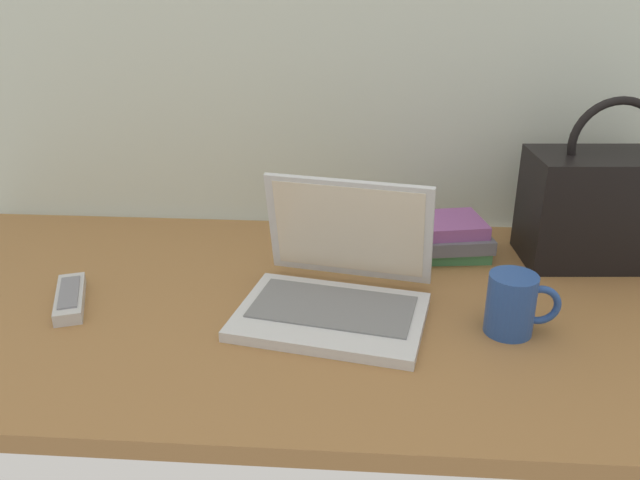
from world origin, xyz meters
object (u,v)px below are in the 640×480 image
at_px(handbag, 604,206).
at_px(book_stack, 440,237).
at_px(laptop, 337,285).
at_px(remote_control_near, 70,298).
at_px(coffee_mug, 513,303).

bearing_deg(handbag, book_stack, 178.95).
relative_size(laptop, handbag, 1.06).
bearing_deg(remote_control_near, handbag, 14.60).
height_order(remote_control_near, book_stack, book_stack).
relative_size(laptop, book_stack, 1.66).
bearing_deg(book_stack, remote_control_near, -158.67).
bearing_deg(laptop, handbag, 24.95).
bearing_deg(laptop, remote_control_near, -177.86).
height_order(handbag, book_stack, handbag).
xyz_separation_m(laptop, coffee_mug, (0.29, -0.06, 0.01)).
bearing_deg(coffee_mug, laptop, 168.74).
xyz_separation_m(remote_control_near, book_stack, (0.67, 0.26, 0.03)).
height_order(laptop, coffee_mug, laptop).
bearing_deg(book_stack, coffee_mug, -74.08).
xyz_separation_m(handbag, book_stack, (-0.31, 0.01, -0.08)).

